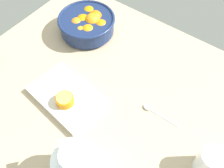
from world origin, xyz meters
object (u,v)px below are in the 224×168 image
cutting_board (67,96)px  spoon (155,112)px  orange_half_0 (65,100)px  juice_glass (208,162)px  juice_pitcher (78,168)px  fruit_bowl (87,24)px

cutting_board → spoon: cutting_board is taller
orange_half_0 → spoon: (27.69, 16.87, -3.54)cm
juice_glass → spoon: juice_glass is taller
juice_glass → cutting_board: bearing=-172.6°
spoon → orange_half_0: bearing=-148.6°
juice_pitcher → cutting_board: 29.73cm
cutting_board → orange_half_0: bearing=-53.1°
juice_pitcher → cutting_board: juice_pitcher is taller
cutting_board → juice_pitcher: bearing=-39.5°
juice_glass → orange_half_0: juice_glass is taller
orange_half_0 → juice_glass: bearing=10.5°
fruit_bowl → spoon: (45.78, -17.64, -4.42)cm
cutting_board → spoon: 32.91cm
juice_glass → spoon: 24.44cm
juice_pitcher → cutting_board: bearing=140.5°
spoon → juice_glass: bearing=-18.1°
fruit_bowl → juice_pitcher: 63.65cm
orange_half_0 → spoon: size_ratio=0.45×
cutting_board → spoon: (29.64, 14.27, -0.74)cm
fruit_bowl → spoon: size_ratio=1.75×
fruit_bowl → cutting_board: (16.14, -31.91, -3.68)cm
juice_glass → orange_half_0: size_ratio=1.58×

